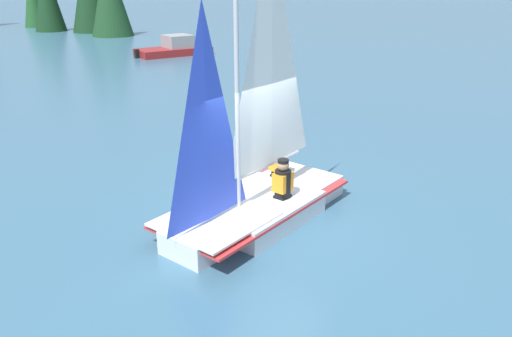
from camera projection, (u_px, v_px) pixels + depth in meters
The scene contains 6 objects.
ground_plane at pixel (256, 218), 9.42m from camera, with size 260.00×260.00×0.00m, color #38607A.
sailboat_main at pixel (256, 185), 9.18m from camera, with size 2.38×4.22×5.32m.
sailor_helm at pixel (283, 186), 9.25m from camera, with size 0.35×0.38×1.16m.
sailor_crew at pixel (279, 166), 10.25m from camera, with size 0.35×0.38×1.16m.
motorboat_distant at pixel (175, 48), 28.76m from camera, with size 3.67×4.60×1.10m.
buoy_marker at pixel (268, 128), 14.26m from camera, with size 0.55×0.55×1.33m.
Camera 1 is at (4.00, -7.44, 4.28)m, focal length 35.00 mm.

